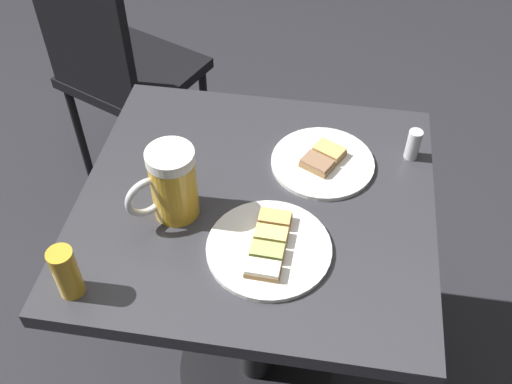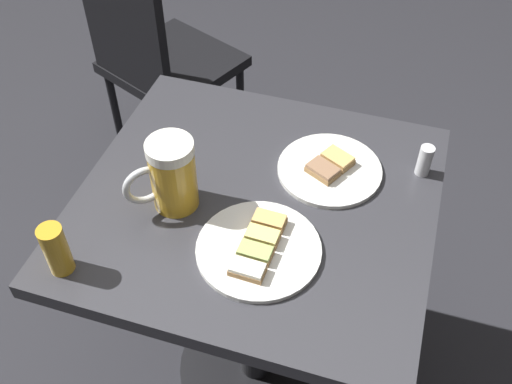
% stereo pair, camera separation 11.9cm
% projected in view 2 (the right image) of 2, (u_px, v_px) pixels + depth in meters
% --- Properties ---
extents(ground_plane, '(6.00, 6.00, 0.00)m').
position_uv_depth(ground_plane, '(256.00, 367.00, 1.73)').
color(ground_plane, '#28282D').
extents(cafe_table, '(0.72, 0.67, 0.72)m').
position_uv_depth(cafe_table, '(256.00, 251.00, 1.33)').
color(cafe_table, black).
rests_on(cafe_table, ground_plane).
extents(plate_near, '(0.24, 0.24, 0.03)m').
position_uv_depth(plate_near, '(259.00, 248.00, 1.11)').
color(plate_near, white).
rests_on(plate_near, cafe_table).
extents(plate_far, '(0.22, 0.22, 0.03)m').
position_uv_depth(plate_far, '(330.00, 169.00, 1.25)').
color(plate_far, white).
rests_on(plate_far, cafe_table).
extents(beer_mug, '(0.12, 0.12, 0.16)m').
position_uv_depth(beer_mug, '(171.00, 175.00, 1.14)').
color(beer_mug, gold).
rests_on(beer_mug, cafe_table).
extents(beer_glass_small, '(0.04, 0.04, 0.11)m').
position_uv_depth(beer_glass_small, '(56.00, 250.00, 1.05)').
color(beer_glass_small, gold).
rests_on(beer_glass_small, cafe_table).
extents(salt_shaker, '(0.03, 0.03, 0.07)m').
position_uv_depth(salt_shaker, '(425.00, 161.00, 1.23)').
color(salt_shaker, silver).
rests_on(salt_shaker, cafe_table).
extents(cafe_chair, '(0.50, 0.50, 0.89)m').
position_uv_depth(cafe_chair, '(156.00, 56.00, 1.93)').
color(cafe_chair, black).
rests_on(cafe_chair, ground_plane).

